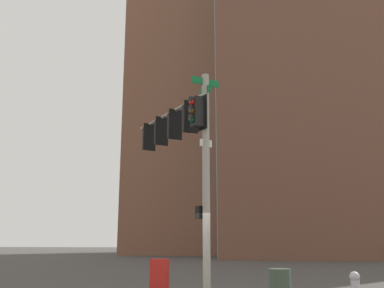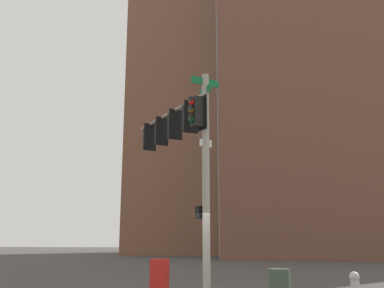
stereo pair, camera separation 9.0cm
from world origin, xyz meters
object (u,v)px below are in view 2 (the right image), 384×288
(signal_pole_assembly, at_px, (182,141))
(newspaper_box, at_px, (160,275))
(fire_hydrant, at_px, (355,288))
(litter_bin, at_px, (280,288))

(signal_pole_assembly, bearing_deg, newspaper_box, 56.69)
(signal_pole_assembly, bearing_deg, fire_hydrant, -156.51)
(fire_hydrant, relative_size, newspaper_box, 0.83)
(litter_bin, bearing_deg, fire_hydrant, -72.56)
(fire_hydrant, xyz_separation_m, litter_bin, (-0.60, 1.90, 0.00))
(litter_bin, height_order, newspaper_box, newspaper_box)
(fire_hydrant, bearing_deg, newspaper_box, 68.61)
(signal_pole_assembly, relative_size, newspaper_box, 6.79)
(signal_pole_assembly, height_order, litter_bin, signal_pole_assembly)
(signal_pole_assembly, height_order, newspaper_box, signal_pole_assembly)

